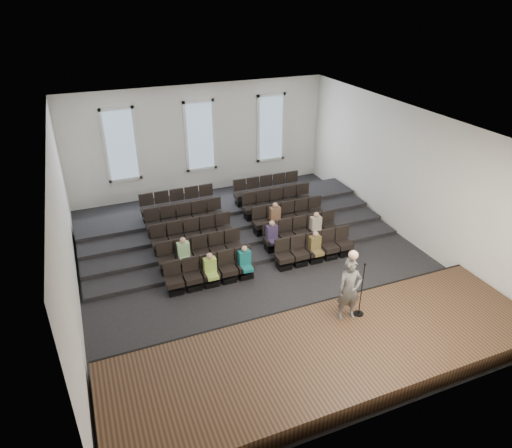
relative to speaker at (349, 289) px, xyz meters
The scene contains 14 objects.
ground 4.54m from the speaker, 102.81° to the left, with size 14.00×14.00×0.00m, color black.
ceiling 5.60m from the speaker, 102.81° to the left, with size 12.00×14.00×0.02m, color white.
wall_back 11.31m from the speaker, 94.86° to the left, with size 12.00×0.04×5.00m, color white.
wall_front 3.16m from the speaker, 108.70° to the right, with size 12.00×0.04×5.00m, color white.
wall_left 8.21m from the speaker, 148.95° to the left, with size 0.04×14.00×5.00m, color white.
wall_right 6.67m from the speaker, 39.66° to the left, with size 0.04×14.00×5.00m, color white.
stage 1.77m from the speaker, 136.67° to the right, with size 11.80×3.60×0.50m, color #4D3721.
stage_lip 1.75m from the speaker, 137.68° to the left, with size 11.80×0.06×0.52m, color black.
risers 7.53m from the speaker, 97.38° to the left, with size 11.80×4.80×0.60m.
seating_rows 5.87m from the speaker, 99.44° to the left, with size 6.80×4.70×1.67m.
windows 11.26m from the speaker, 94.89° to the left, with size 8.44×0.10×3.24m.
audience 4.46m from the speaker, 99.98° to the left, with size 5.45×2.64×1.10m.
speaker is the anchor object (origin of this frame).
mic_stand 0.57m from the speaker, ahead, with size 0.29×0.29×1.71m.
Camera 1 is at (-5.21, -12.64, 8.77)m, focal length 32.00 mm.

